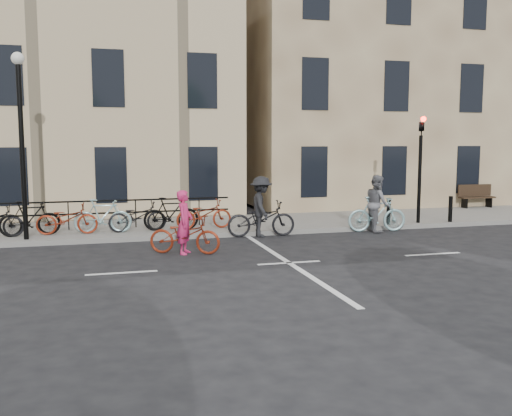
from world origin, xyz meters
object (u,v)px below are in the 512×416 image
object	(u,v)px
traffic_light	(420,156)
cyclist_grey	(377,209)
bench	(476,195)
lamp_post	(21,122)
cyclist_pink	(185,232)
cyclist_dark	(261,213)

from	to	relation	value
traffic_light	cyclist_grey	world-z (taller)	traffic_light
traffic_light	bench	bearing A→B (deg)	35.25
bench	cyclist_grey	bearing A→B (deg)	-149.47
traffic_light	cyclist_grey	size ratio (longest dim) A/B	1.95
lamp_post	cyclist_pink	size ratio (longest dim) A/B	2.63
lamp_post	cyclist_grey	bearing A→B (deg)	-3.17
cyclist_grey	lamp_post	bearing A→B (deg)	95.16
bench	cyclist_grey	world-z (taller)	cyclist_grey
cyclist_grey	bench	bearing A→B (deg)	-51.13
bench	traffic_light	bearing A→B (deg)	-144.75
lamp_post	cyclist_pink	distance (m)	5.73
bench	cyclist_dark	bearing A→B (deg)	-160.11
bench	cyclist_grey	distance (m)	7.74
traffic_light	bench	size ratio (longest dim) A/B	2.44
lamp_post	cyclist_grey	size ratio (longest dim) A/B	2.65
cyclist_grey	cyclist_dark	bearing A→B (deg)	96.87
lamp_post	cyclist_dark	distance (m)	7.45
traffic_light	cyclist_grey	xyz separation A→B (m)	(-1.87, -0.54, -1.70)
traffic_light	bench	world-z (taller)	traffic_light
traffic_light	cyclist_grey	distance (m)	2.58
bench	cyclist_pink	bearing A→B (deg)	-156.05
bench	cyclist_pink	distance (m)	14.54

